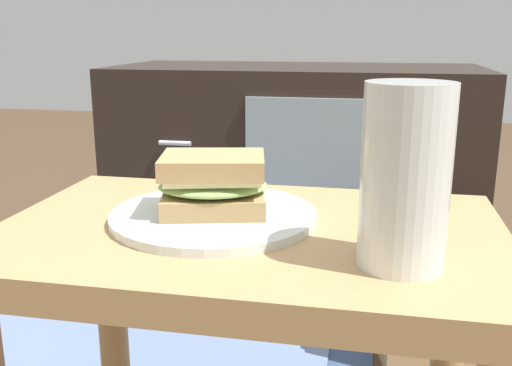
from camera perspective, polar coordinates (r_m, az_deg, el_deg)
side_table at (r=0.68m, az=-0.66°, el=-11.55°), size 0.56×0.36×0.46m
tv_cabinet at (r=1.60m, az=3.86°, el=1.02°), size 0.96×0.46×0.58m
area_rug at (r=1.41m, az=-10.42°, el=-13.70°), size 1.02×0.67×0.01m
plate at (r=0.66m, az=-4.19°, el=-3.23°), size 0.24×0.24×0.01m
sandwich_front at (r=0.65m, az=-4.25°, el=-0.08°), size 0.14×0.12×0.07m
beer_glass at (r=0.53m, az=14.50°, el=0.22°), size 0.08×0.08×0.17m
paper_bag at (r=1.25m, az=16.67°, el=-9.79°), size 0.21×0.17×0.33m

